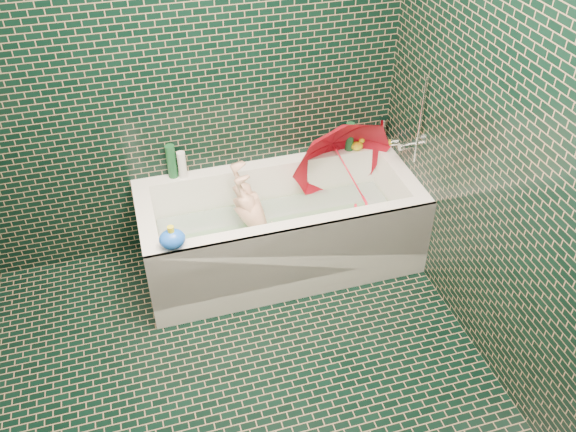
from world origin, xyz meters
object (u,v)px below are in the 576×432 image
object	(u,v)px
rubber_duck	(358,145)
bath_toy	(172,239)
umbrella	(349,173)
child	(257,223)
bathtub	(281,236)

from	to	relation	value
rubber_duck	bath_toy	xyz separation A→B (m)	(-1.31, -0.63, 0.02)
umbrella	rubber_duck	distance (m)	0.27
umbrella	rubber_duck	world-z (taller)	umbrella
child	bath_toy	world-z (taller)	bath_toy
child	rubber_duck	world-z (taller)	rubber_duck
bath_toy	bathtub	bearing A→B (deg)	40.60
umbrella	rubber_duck	xyz separation A→B (m)	(0.14, 0.22, 0.05)
umbrella	rubber_duck	bearing A→B (deg)	59.57
rubber_duck	bath_toy	bearing A→B (deg)	-159.94
child	umbrella	distance (m)	0.66
bath_toy	child	bearing A→B (deg)	49.56
bathtub	bath_toy	size ratio (longest dim) A/B	10.10
umbrella	child	bearing A→B (deg)	-172.75
umbrella	bathtub	bearing A→B (deg)	-165.62
bath_toy	rubber_duck	bearing A→B (deg)	41.98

